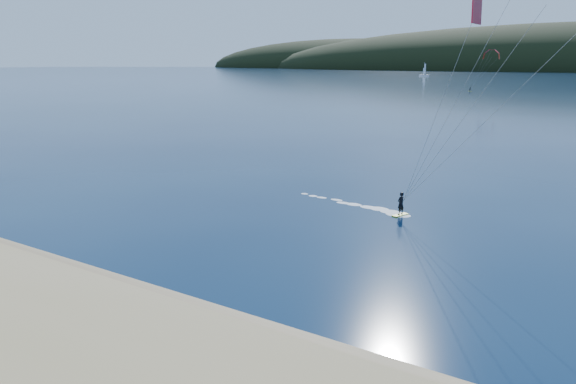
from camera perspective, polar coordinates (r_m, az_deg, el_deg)
The scene contains 5 objects.
ground at distance 24.74m, azimuth -19.80°, elevation -15.08°, with size 1800.00×1800.00×0.00m, color #071C39.
wet_sand at distance 27.30m, azimuth -12.20°, elevation -11.61°, with size 220.00×2.50×0.10m.
kitesurfer_near at distance 35.56m, azimuth 24.81°, elevation 16.65°, with size 24.05×6.33×17.34m.
kitesurfer_far at distance 217.92m, azimuth 20.55°, elevation 13.03°, with size 11.14×4.98×14.20m.
sailboat at distance 433.32m, azimuth 14.12°, elevation 11.85°, with size 7.61×4.81×10.67m.
Camera 1 is at (17.81, -12.69, 11.57)m, focal length 33.80 mm.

